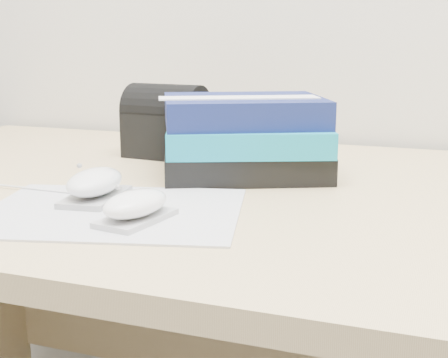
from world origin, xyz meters
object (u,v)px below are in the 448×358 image
(pouch, at_px, (167,122))
(book_stack, at_px, (245,137))
(mouse_rear, at_px, (95,184))
(mouse_front, at_px, (136,206))
(desk, at_px, (292,323))

(pouch, bearing_deg, book_stack, -28.28)
(mouse_rear, bearing_deg, book_stack, 59.38)
(mouse_rear, height_order, mouse_front, mouse_rear)
(mouse_rear, xyz_separation_m, pouch, (-0.05, 0.32, 0.04))
(desk, height_order, book_stack, book_stack)
(desk, distance_m, pouch, 0.41)
(mouse_front, distance_m, book_stack, 0.30)
(desk, xyz_separation_m, mouse_front, (-0.12, -0.28, 0.26))
(mouse_rear, bearing_deg, mouse_front, -35.68)
(desk, distance_m, mouse_front, 0.40)
(mouse_front, xyz_separation_m, book_stack, (0.04, 0.29, 0.04))
(desk, bearing_deg, mouse_front, -113.33)
(mouse_rear, height_order, book_stack, book_stack)
(book_stack, bearing_deg, pouch, 151.72)
(mouse_front, relative_size, book_stack, 0.35)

